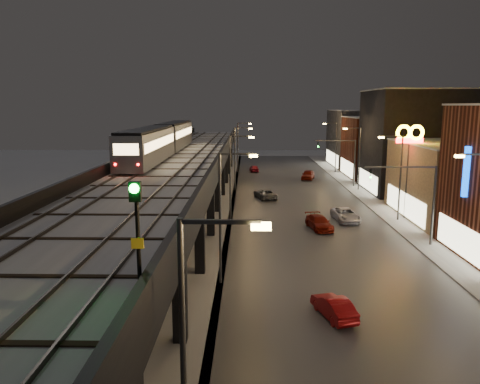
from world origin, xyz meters
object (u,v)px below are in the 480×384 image
object	(u,v)px
car_mid_silver	(265,194)
car_far_white	(254,169)
car_onc_red	(308,175)
car_near_white	(334,308)
subway_train	(163,139)
car_onc_dark	(346,215)
car_onc_white	(319,223)
rail_signal	(136,213)

from	to	relation	value
car_mid_silver	car_far_white	world-z (taller)	car_mid_silver
car_far_white	car_onc_red	xyz separation A→B (m)	(8.72, -8.84, 0.15)
car_near_white	car_far_white	bearing A→B (deg)	-102.69
car_near_white	car_far_white	xyz separation A→B (m)	(-3.78, 59.73, -0.01)
subway_train	car_onc_dark	distance (m)	21.93
car_near_white	car_onc_red	world-z (taller)	car_onc_red
car_onc_dark	car_mid_silver	bearing A→B (deg)	118.95
car_onc_white	car_onc_red	world-z (taller)	car_onc_red
rail_signal	car_onc_red	size ratio (longest dim) A/B	0.73
rail_signal	car_far_white	size ratio (longest dim) A/B	0.91
car_far_white	car_onc_white	distance (m)	40.73
car_near_white	car_mid_silver	world-z (taller)	car_mid_silver
car_mid_silver	car_onc_white	distance (m)	15.98
car_near_white	car_onc_white	bearing A→B (deg)	-112.39
subway_train	car_onc_red	size ratio (longest dim) A/B	7.40
car_near_white	car_mid_silver	xyz separation A→B (m)	(-2.67, 34.68, 0.02)
car_onc_white	car_onc_red	bearing A→B (deg)	74.35
car_onc_red	car_onc_white	bearing A→B (deg)	-79.82
car_mid_silver	car_onc_red	xyz separation A→B (m)	(7.61, 16.21, 0.12)
subway_train	car_near_white	distance (m)	32.46
rail_signal	car_onc_white	size ratio (longest dim) A/B	0.72
subway_train	car_onc_white	xyz separation A→B (m)	(16.65, -8.56, -7.58)
subway_train	car_mid_silver	xyz separation A→B (m)	(11.91, 6.70, -7.59)
subway_train	car_onc_dark	bearing A→B (deg)	-14.86
rail_signal	car_onc_red	xyz separation A→B (m)	(13.11, 62.87, -8.16)
subway_train	rail_signal	distance (m)	40.47
car_onc_dark	car_onc_red	bearing A→B (deg)	86.04
rail_signal	car_far_white	world-z (taller)	rail_signal
car_near_white	car_onc_dark	bearing A→B (deg)	-119.51
rail_signal	car_onc_white	bearing A→B (deg)	71.93
car_far_white	car_near_white	bearing A→B (deg)	87.38
car_near_white	car_onc_dark	distance (m)	23.31
car_onc_dark	car_far_white	bearing A→B (deg)	99.07
car_near_white	car_mid_silver	distance (m)	34.78
rail_signal	car_onc_red	bearing A→B (deg)	78.22
car_near_white	car_mid_silver	bearing A→B (deg)	-101.91
rail_signal	car_far_white	xyz separation A→B (m)	(4.39, 71.70, -8.31)
car_mid_silver	car_far_white	bearing A→B (deg)	-103.31
subway_train	car_far_white	xyz separation A→B (m)	(10.79, 31.75, -7.62)
car_near_white	car_far_white	distance (m)	59.85
subway_train	rail_signal	size ratio (longest dim) A/B	10.17
car_onc_red	car_near_white	bearing A→B (deg)	-80.15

